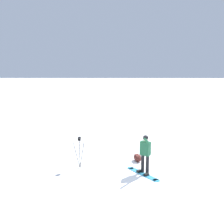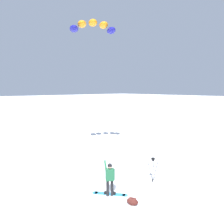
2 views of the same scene
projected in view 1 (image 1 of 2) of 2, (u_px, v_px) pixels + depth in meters
The scene contains 5 objects.
ground_plane at pixel (137, 176), 9.89m from camera, with size 300.00×300.00×0.00m, color white.
snowboarder at pixel (145, 150), 9.98m from camera, with size 0.48×0.76×1.69m.
snowboard at pixel (143, 174), 10.05m from camera, with size 1.23×1.49×0.10m.
gear_bag_large at pixel (137, 158), 11.46m from camera, with size 0.49×0.61×0.33m.
camera_tripod at pixel (79, 146), 10.51m from camera, with size 0.53×0.51×1.43m.
Camera 1 is at (-0.88, -9.33, 4.26)m, focal length 38.35 mm.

